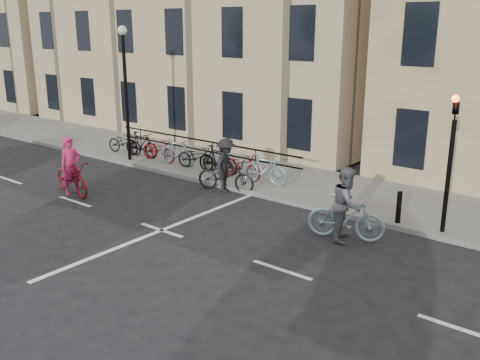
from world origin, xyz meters
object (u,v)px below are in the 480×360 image
Objects in this scene: traffic_light at (452,147)px; cyclist_dark at (226,171)px; lamp_post at (125,77)px; cyclist_grey at (346,211)px; cyclist_pink at (72,174)px.

traffic_light is 1.80× the size of cyclist_dark.
lamp_post is (-12.70, 0.06, 1.04)m from traffic_light.
traffic_light is 3.11m from cyclist_grey.
cyclist_dark is at bearing 58.33° from cyclist_grey.
cyclist_pink is 9.28m from cyclist_grey.
lamp_post is at bearing 69.48° from cyclist_dark.
cyclist_pink is 5.14m from cyclist_dark.
lamp_post reaches higher than cyclist_pink.
traffic_light is 12.74m from lamp_post.
traffic_light is 1.73× the size of cyclist_pink.
traffic_light is 0.74× the size of lamp_post.
cyclist_grey is (9.03, 2.10, 0.13)m from cyclist_pink.
cyclist_grey is (-1.95, -1.76, -1.66)m from traffic_light.
cyclist_pink reaches higher than cyclist_dark.
cyclist_grey is at bearing -67.29° from cyclist_pink.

